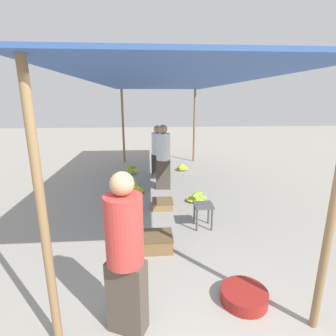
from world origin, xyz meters
TOP-DOWN VIEW (x-y plane):
  - canopy_post_front_left at (-1.30, 0.30)m, footprint 0.08×0.08m
  - canopy_post_front_right at (1.30, 0.30)m, footprint 0.08×0.08m
  - canopy_post_back_left at (-1.30, 7.79)m, footprint 0.08×0.08m
  - canopy_post_back_right at (1.30, 7.79)m, footprint 0.08×0.08m
  - canopy_tarp at (0.00, 4.05)m, footprint 3.00×7.89m
  - vendor_foreground at (-0.63, 0.41)m, footprint 0.47×0.47m
  - stool at (0.58, 2.54)m, footprint 0.34×0.34m
  - basin_black at (0.69, 0.68)m, footprint 0.54×0.54m
  - banana_pile_left_0 at (-0.69, 1.32)m, footprint 0.48×0.38m
  - banana_pile_left_1 at (-0.73, 4.48)m, footprint 0.41×0.45m
  - banana_pile_left_2 at (-0.97, 6.21)m, footprint 0.39×0.40m
  - banana_pile_left_3 at (-0.92, 5.11)m, footprint 0.49×0.53m
  - banana_pile_right_0 at (0.69, 3.75)m, footprint 0.48×0.48m
  - banana_pile_right_1 at (0.71, 6.49)m, footprint 0.41×0.36m
  - crate_near at (-0.27, 1.89)m, footprint 0.46×0.46m
  - crate_mid at (-0.11, 3.47)m, footprint 0.44×0.44m
  - shopper_walking_mid at (-0.14, 5.71)m, footprint 0.36×0.36m
  - shopper_walking_far at (-0.02, 4.75)m, footprint 0.39×0.38m

SIDE VIEW (x-z plane):
  - banana_pile_left_1 at x=-0.73m, z-range -0.03..0.17m
  - basin_black at x=0.69m, z-range 0.00..0.15m
  - banana_pile_left_3 at x=-0.92m, z-range -0.02..0.19m
  - crate_mid at x=-0.11m, z-range 0.00..0.18m
  - banana_pile_left_0 at x=-0.69m, z-range -0.05..0.22m
  - banana_pile_right_1 at x=0.71m, z-range -0.01..0.20m
  - banana_pile_right_0 at x=0.69m, z-range -0.02..0.22m
  - banana_pile_left_2 at x=-0.97m, z-range -0.03..0.26m
  - crate_near at x=-0.27m, z-range 0.00..0.24m
  - stool at x=0.58m, z-range 0.14..0.59m
  - shopper_walking_mid at x=-0.14m, z-range 0.03..1.59m
  - shopper_walking_far at x=-0.02m, z-range 0.03..1.71m
  - vendor_foreground at x=-0.63m, z-range 0.03..1.72m
  - canopy_post_front_left at x=-1.30m, z-range 0.00..2.63m
  - canopy_post_front_right at x=1.30m, z-range 0.00..2.63m
  - canopy_post_back_left at x=-1.30m, z-range 0.00..2.63m
  - canopy_post_back_right at x=1.30m, z-range 0.00..2.63m
  - canopy_tarp at x=0.00m, z-range 2.63..2.67m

